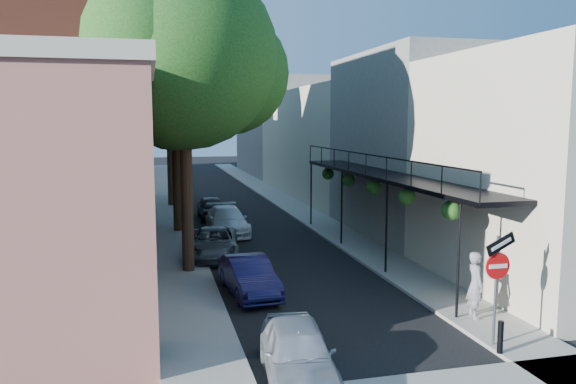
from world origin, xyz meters
TOP-DOWN VIEW (x-y plane):
  - ground at (0.00, 0.00)m, footprint 160.00×160.00m
  - road_surface at (0.00, 30.00)m, footprint 6.00×64.00m
  - sidewalk_left at (-4.00, 30.00)m, footprint 2.00×64.00m
  - sidewalk_right at (4.00, 30.00)m, footprint 2.00×64.00m
  - buildings_left at (-9.30, 28.76)m, footprint 10.10×59.10m
  - buildings_right at (8.99, 29.49)m, footprint 9.80×55.00m
  - sign_post at (3.16, 0.97)m, footprint 0.89×0.17m
  - bollard at (3.00, 0.50)m, footprint 0.14×0.14m
  - oak_near at (-3.37, 10.26)m, footprint 7.48×6.80m
  - oak_mid at (-3.42, 18.23)m, footprint 6.60×6.00m
  - oak_far at (-3.35, 27.27)m, footprint 7.70×7.00m
  - parked_car_a at (-2.05, 0.51)m, footprint 1.96×3.94m
  - parked_car_b at (-2.04, 6.87)m, footprint 1.64×3.86m
  - parked_car_c at (-2.60, 12.24)m, footprint 2.51×4.57m
  - parked_car_d at (-1.40, 17.06)m, footprint 1.92×4.68m
  - parked_car_e at (-1.67, 21.74)m, footprint 1.57×3.78m
  - pedestrian at (3.78, 2.87)m, footprint 0.57×0.76m

SIDE VIEW (x-z plane):
  - ground at x=0.00m, z-range 0.00..0.00m
  - road_surface at x=0.00m, z-range 0.00..0.01m
  - sidewalk_left at x=-4.00m, z-range 0.00..0.12m
  - sidewalk_right at x=4.00m, z-range 0.00..0.12m
  - bollard at x=3.00m, z-range 0.12..0.92m
  - parked_car_c at x=-2.60m, z-range 0.00..1.21m
  - parked_car_b at x=-2.04m, z-range 0.00..1.24m
  - parked_car_e at x=-1.67m, z-range 0.00..1.28m
  - parked_car_a at x=-2.05m, z-range 0.00..1.29m
  - parked_car_d at x=-1.40m, z-range 0.00..1.36m
  - pedestrian at x=3.78m, z-range 0.12..2.03m
  - sign_post at x=3.16m, z-range 0.54..3.53m
  - buildings_right at x=8.99m, z-range -0.58..9.42m
  - buildings_left at x=-9.30m, z-range -1.06..10.94m
  - oak_mid at x=-3.42m, z-range 1.96..12.16m
  - oak_near at x=-3.37m, z-range 2.17..13.59m
  - oak_far at x=-3.35m, z-range 2.31..14.21m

